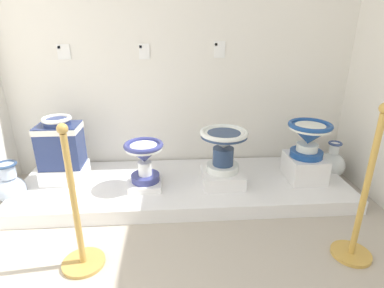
% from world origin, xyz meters
% --- Properties ---
extents(wall_back, '(3.61, 0.06, 2.83)m').
position_xyz_m(wall_back, '(1.70, 2.52, 1.41)').
color(wall_back, white).
rests_on(wall_back, ground_plane).
extents(display_platform, '(3.00, 0.96, 0.13)m').
position_xyz_m(display_platform, '(1.70, 1.99, 0.06)').
color(display_platform, white).
rests_on(display_platform, ground_plane).
extents(plinth_block_squat_floral, '(0.39, 0.30, 0.15)m').
position_xyz_m(plinth_block_squat_floral, '(0.60, 2.08, 0.20)').
color(plinth_block_squat_floral, white).
rests_on(plinth_block_squat_floral, display_platform).
extents(antique_toilet_squat_floral, '(0.37, 0.28, 0.46)m').
position_xyz_m(antique_toilet_squat_floral, '(0.60, 2.08, 0.51)').
color(antique_toilet_squat_floral, navy).
rests_on(antique_toilet_squat_floral, plinth_block_squat_floral).
extents(plinth_block_slender_white, '(0.29, 0.31, 0.06)m').
position_xyz_m(plinth_block_slender_white, '(1.36, 1.91, 0.15)').
color(plinth_block_slender_white, white).
rests_on(plinth_block_slender_white, display_platform).
extents(antique_toilet_slender_white, '(0.34, 0.34, 0.36)m').
position_xyz_m(antique_toilet_slender_white, '(1.36, 1.91, 0.43)').
color(antique_toilet_slender_white, navy).
rests_on(antique_toilet_slender_white, plinth_block_slender_white).
extents(plinth_block_broad_patterned, '(0.37, 0.38, 0.12)m').
position_xyz_m(plinth_block_broad_patterned, '(2.05, 1.93, 0.19)').
color(plinth_block_broad_patterned, white).
rests_on(plinth_block_broad_patterned, display_platform).
extents(antique_toilet_broad_patterned, '(0.42, 0.42, 0.38)m').
position_xyz_m(antique_toilet_broad_patterned, '(2.05, 1.93, 0.51)').
color(antique_toilet_broad_patterned, white).
rests_on(antique_toilet_broad_patterned, plinth_block_broad_patterned).
extents(plinth_block_pale_glazed, '(0.32, 0.37, 0.22)m').
position_xyz_m(plinth_block_pale_glazed, '(2.84, 1.96, 0.24)').
color(plinth_block_pale_glazed, white).
rests_on(plinth_block_pale_glazed, display_platform).
extents(antique_toilet_pale_glazed, '(0.39, 0.39, 0.32)m').
position_xyz_m(antique_toilet_pale_glazed, '(2.84, 1.96, 0.55)').
color(antique_toilet_pale_glazed, '#1C478F').
rests_on(antique_toilet_pale_glazed, plinth_block_pale_glazed).
extents(info_placard_first, '(0.12, 0.01, 0.14)m').
position_xyz_m(info_placard_first, '(0.62, 2.48, 1.25)').
color(info_placard_first, white).
extents(info_placard_second, '(0.10, 0.01, 0.14)m').
position_xyz_m(info_placard_second, '(1.36, 2.48, 1.25)').
color(info_placard_second, white).
extents(info_placard_third, '(0.11, 0.01, 0.16)m').
position_xyz_m(info_placard_third, '(2.08, 2.48, 1.27)').
color(info_placard_third, white).
extents(decorative_vase_spare, '(0.24, 0.24, 0.40)m').
position_xyz_m(decorative_vase_spare, '(0.20, 1.88, 0.17)').
color(decorative_vase_spare, navy).
rests_on(decorative_vase_spare, ground_plane).
extents(decorative_vase_corner, '(0.26, 0.26, 0.41)m').
position_xyz_m(decorative_vase_corner, '(3.21, 2.15, 0.17)').
color(decorative_vase_corner, '#394D84').
rests_on(decorative_vase_corner, ground_plane).
extents(stanchion_post_near_left, '(0.28, 0.28, 0.98)m').
position_xyz_m(stanchion_post_near_left, '(1.00, 1.10, 0.27)').
color(stanchion_post_near_left, '#BA9146').
rests_on(stanchion_post_near_left, ground_plane).
extents(stanchion_post_near_right, '(0.26, 0.26, 1.07)m').
position_xyz_m(stanchion_post_near_right, '(2.81, 1.06, 0.32)').
color(stanchion_post_near_right, gold).
rests_on(stanchion_post_near_right, ground_plane).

